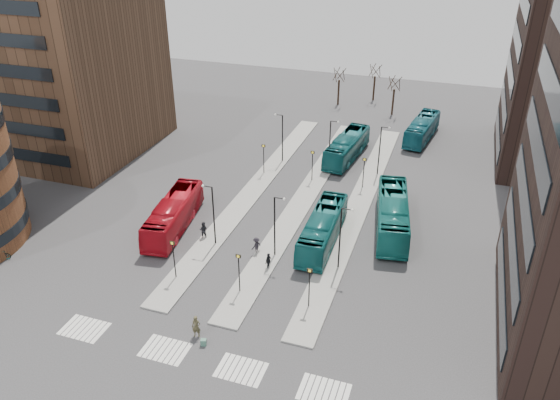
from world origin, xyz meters
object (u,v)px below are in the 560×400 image
(teal_bus_d, at_px, (422,129))
(commuter_c, at_px, (256,245))
(red_bus, at_px, (174,214))
(commuter_b, at_px, (268,261))
(teal_bus_c, at_px, (392,214))
(commuter_a, at_px, (203,230))
(suitcase, at_px, (204,342))
(bicycle_far, at_px, (0,254))
(teal_bus_a, at_px, (323,228))
(teal_bus_b, at_px, (347,147))
(traveller, at_px, (196,327))

(teal_bus_d, bearing_deg, commuter_c, -101.13)
(red_bus, xyz_separation_m, commuter_b, (11.28, -3.53, -0.77))
(teal_bus_c, distance_m, commuter_a, 18.64)
(commuter_b, bearing_deg, suitcase, -176.75)
(commuter_c, relative_size, bicycle_far, 0.85)
(bicycle_far, bearing_deg, commuter_a, -78.02)
(teal_bus_a, xyz_separation_m, commuter_c, (-5.34, -3.75, -0.73))
(teal_bus_a, height_order, teal_bus_b, teal_bus_b)
(teal_bus_d, height_order, commuter_c, teal_bus_d)
(teal_bus_d, xyz_separation_m, commuter_a, (-17.30, -32.60, -0.64))
(teal_bus_c, bearing_deg, red_bus, -170.90)
(commuter_b, bearing_deg, commuter_c, 53.87)
(traveller, distance_m, commuter_a, 13.84)
(suitcase, xyz_separation_m, commuter_a, (-6.44, 13.36, 0.61))
(commuter_c, bearing_deg, bicycle_far, -39.90)
(suitcase, distance_m, traveller, 1.31)
(teal_bus_b, relative_size, commuter_c, 6.89)
(teal_bus_b, distance_m, commuter_c, 23.94)
(suitcase, xyz_separation_m, teal_bus_a, (4.70, 16.31, 1.29))
(suitcase, height_order, teal_bus_d, teal_bus_d)
(teal_bus_d, relative_size, bicycle_far, 5.64)
(teal_bus_d, xyz_separation_m, traveller, (-11.74, -45.27, -0.58))
(suitcase, height_order, teal_bus_a, teal_bus_a)
(commuter_a, distance_m, commuter_c, 5.86)
(traveller, bearing_deg, bicycle_far, 158.66)
(traveller, relative_size, commuter_c, 1.13)
(traveller, relative_size, commuter_b, 1.15)
(teal_bus_a, distance_m, teal_bus_b, 20.08)
(suitcase, height_order, teal_bus_c, teal_bus_c)
(teal_bus_a, xyz_separation_m, traveller, (-5.58, -15.61, -0.62))
(red_bus, relative_size, traveller, 6.10)
(teal_bus_b, bearing_deg, commuter_b, -86.73)
(bicycle_far, bearing_deg, teal_bus_a, -83.92)
(teal_bus_c, relative_size, traveller, 6.62)
(teal_bus_b, bearing_deg, bicycle_far, -121.72)
(teal_bus_a, xyz_separation_m, commuter_a, (-11.14, -2.94, -0.68))
(teal_bus_c, bearing_deg, traveller, -128.80)
(commuter_b, distance_m, bicycle_far, 24.61)
(suitcase, bearing_deg, teal_bus_c, 46.36)
(teal_bus_a, relative_size, commuter_a, 6.40)
(traveller, bearing_deg, commuter_b, 65.11)
(red_bus, xyz_separation_m, teal_bus_d, (20.87, 31.88, -0.07))
(teal_bus_b, xyz_separation_m, bicycle_far, (-25.00, -32.23, -1.07))
(red_bus, height_order, teal_bus_a, red_bus)
(red_bus, height_order, teal_bus_d, red_bus)
(suitcase, relative_size, teal_bus_b, 0.05)
(teal_bus_c, height_order, traveller, teal_bus_c)
(red_bus, xyz_separation_m, commuter_a, (3.56, -0.72, -0.70))
(commuter_a, distance_m, commuter_b, 8.22)
(bicycle_far, bearing_deg, teal_bus_b, -56.03)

